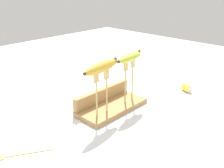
{
  "coord_description": "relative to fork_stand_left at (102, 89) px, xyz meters",
  "views": [
    {
      "loc": [
        -0.75,
        -0.71,
        0.54
      ],
      "look_at": [
        0.0,
        0.0,
        0.12
      ],
      "focal_mm": 41.46,
      "sensor_mm": 36.0,
      "label": 1
    }
  ],
  "objects": [
    {
      "name": "banana_raised_right",
      "position": [
        0.17,
        -0.0,
        0.1
      ],
      "size": [
        0.17,
        0.06,
        0.04
      ],
      "color": "#B2C138",
      "rests_on": "fork_stand_right"
    },
    {
      "name": "banana_chunk_near",
      "position": [
        0.5,
        -0.12,
        -0.11
      ],
      "size": [
        0.05,
        0.06,
        0.04
      ],
      "color": "yellow",
      "rests_on": "ground"
    },
    {
      "name": "fork_stand_right",
      "position": [
        0.17,
        -0.0,
        0.0
      ],
      "size": [
        0.08,
        0.01,
        0.19
      ],
      "color": "tan",
      "rests_on": "wooden_board"
    },
    {
      "name": "fork_stand_left",
      "position": [
        0.0,
        0.0,
        0.0
      ],
      "size": [
        0.08,
        0.01,
        0.18
      ],
      "color": "tan",
      "rests_on": "wooden_board"
    },
    {
      "name": "banana_raised_left",
      "position": [
        -0.0,
        -0.0,
        0.09
      ],
      "size": [
        0.2,
        0.06,
        0.04
      ],
      "color": "gold",
      "rests_on": "fork_stand_left"
    },
    {
      "name": "wooden_board",
      "position": [
        0.09,
        0.02,
        -0.12
      ],
      "size": [
        0.33,
        0.15,
        0.02
      ],
      "primitive_type": "cube",
      "color": "#A87F4C",
      "rests_on": "ground"
    },
    {
      "name": "fork_fallen_near",
      "position": [
        -0.37,
        0.03,
        -0.13
      ],
      "size": [
        0.17,
        0.11,
        0.01
      ],
      "color": "tan",
      "rests_on": "ground"
    },
    {
      "name": "ground_plane",
      "position": [
        0.09,
        0.02,
        -0.13
      ],
      "size": [
        3.0,
        3.0,
        0.0
      ],
      "primitive_type": "plane",
      "color": "silver"
    },
    {
      "name": "fork_fallen_far",
      "position": [
        0.17,
        0.21,
        -0.13
      ],
      "size": [
        0.16,
        0.05,
        0.01
      ],
      "color": "tan",
      "rests_on": "ground"
    },
    {
      "name": "board_backstop",
      "position": [
        0.09,
        0.09,
        -0.08
      ],
      "size": [
        0.32,
        0.02,
        0.06
      ],
      "primitive_type": "cube",
      "color": "#A87F4C",
      "rests_on": "wooden_board"
    }
  ]
}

